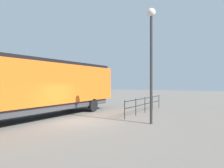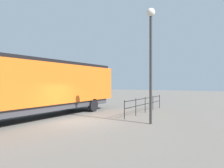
# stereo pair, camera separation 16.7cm
# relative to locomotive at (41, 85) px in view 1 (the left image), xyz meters

# --- Properties ---
(ground_plane) EXTENTS (120.00, 120.00, 0.00)m
(ground_plane) POSITION_rel_locomotive_xyz_m (3.29, -0.01, -2.28)
(ground_plane) COLOR #666059
(locomotive) EXTENTS (3.20, 15.59, 4.07)m
(locomotive) POSITION_rel_locomotive_xyz_m (0.00, 0.00, 0.00)
(locomotive) COLOR orange
(locomotive) RESTS_ON ground_plane
(lamp_post) EXTENTS (0.51, 0.51, 6.95)m
(lamp_post) POSITION_rel_locomotive_xyz_m (7.65, 1.51, 2.50)
(lamp_post) COLOR #2D2D2D
(lamp_post) RESTS_ON ground_plane
(platform_fence) EXTENTS (0.05, 7.71, 1.29)m
(platform_fence) POSITION_rel_locomotive_xyz_m (5.54, 6.03, -1.46)
(platform_fence) COLOR black
(platform_fence) RESTS_ON ground_plane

